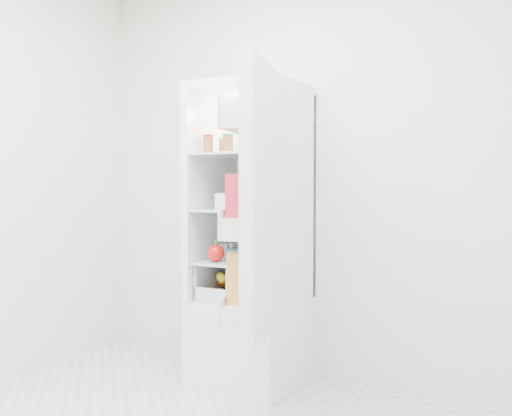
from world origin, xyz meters
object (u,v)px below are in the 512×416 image
Objects in this scene: mushroom_bowl at (227,253)px; fridge_door at (257,207)px; refrigerator at (254,272)px; red_cabbage at (264,249)px.

fridge_door is at bearing -46.72° from mushroom_bowl.
fridge_door is (0.38, -0.63, 0.43)m from refrigerator.
refrigerator is 11.63× the size of red_cabbage.
red_cabbage is at bearing 10.45° from fridge_door.
refrigerator is at bearing 15.95° from fridge_door.
mushroom_bowl is at bearing 170.98° from red_cabbage.
red_cabbage is 0.30m from mushroom_bowl.
red_cabbage is at bearing -37.40° from refrigerator.
fridge_door reaches higher than red_cabbage.
mushroom_bowl is (-0.29, 0.05, -0.05)m from red_cabbage.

